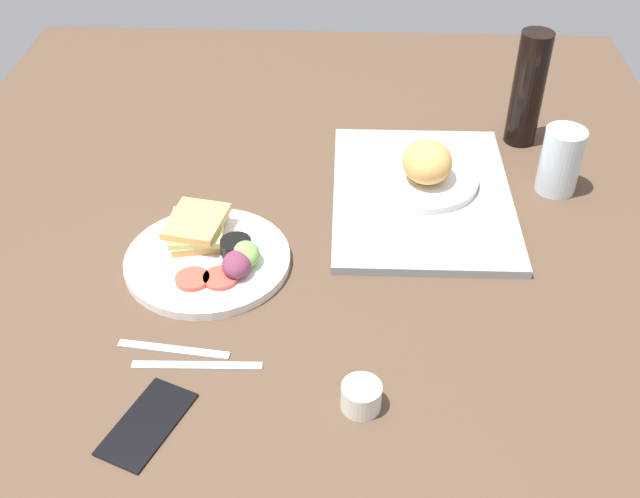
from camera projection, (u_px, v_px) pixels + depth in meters
The scene contains 10 objects.
ground_plane at pixel (303, 266), 131.76cm from camera, with size 190.00×150.00×3.00cm, color #4C3828.
serving_tray at pixel (422, 195), 144.22cm from camera, with size 45.00×33.00×1.60cm, color gray.
bread_plate_near at pixel (424, 170), 143.94cm from camera, with size 21.32×21.32×8.73cm.
plate_with_salad at pixel (210, 253), 129.33cm from camera, with size 27.77×27.77×5.40cm.
drinking_glass at pixel (560, 161), 143.24cm from camera, with size 7.58×7.58×12.72cm, color silver.
soda_bottle at pixel (528, 89), 153.73cm from camera, with size 6.40×6.40×23.66cm, color black.
espresso_cup at pixel (361, 396), 104.96cm from camera, with size 5.60×5.60×4.00cm, color silver.
fork at pixel (174, 349), 114.29cm from camera, with size 17.00×1.40×0.50cm, color #B7B7BC.
knife at pixel (197, 365), 111.82cm from camera, with size 19.00×1.40×0.50cm, color #B7B7BC.
cell_phone at pixel (147, 423), 103.49cm from camera, with size 14.40×7.20×0.80cm, color black.
Camera 1 is at (100.41, 7.30, 83.60)cm, focal length 43.31 mm.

